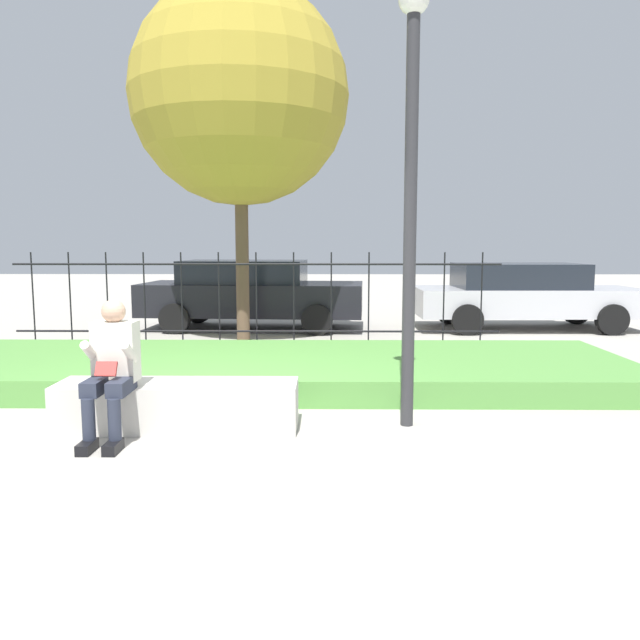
{
  "coord_description": "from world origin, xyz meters",
  "views": [
    {
      "loc": [
        1.13,
        -5.71,
        1.74
      ],
      "look_at": [
        1.06,
        1.57,
        0.84
      ],
      "focal_mm": 35.0,
      "sensor_mm": 36.0,
      "label": 1
    }
  ],
  "objects_px": {
    "car_parked_right": "(523,294)",
    "street_lamp": "(411,163)",
    "tree_behind_fence": "(240,96)",
    "stone_bench": "(178,408)",
    "person_seated_reader": "(112,364)",
    "car_parked_center": "(251,293)"
  },
  "relations": [
    {
      "from": "street_lamp",
      "to": "tree_behind_fence",
      "type": "xyz_separation_m",
      "value": [
        -2.26,
        5.19,
        1.78
      ]
    },
    {
      "from": "person_seated_reader",
      "to": "tree_behind_fence",
      "type": "xyz_separation_m",
      "value": [
        0.41,
        5.64,
        3.58
      ]
    },
    {
      "from": "stone_bench",
      "to": "person_seated_reader",
      "type": "relative_size",
      "value": 1.8
    },
    {
      "from": "car_parked_center",
      "to": "car_parked_right",
      "type": "distance_m",
      "value": 5.56
    },
    {
      "from": "car_parked_right",
      "to": "tree_behind_fence",
      "type": "xyz_separation_m",
      "value": [
        -5.5,
        -1.64,
        3.55
      ]
    },
    {
      "from": "car_parked_right",
      "to": "street_lamp",
      "type": "xyz_separation_m",
      "value": [
        -3.24,
        -6.83,
        1.76
      ]
    },
    {
      "from": "tree_behind_fence",
      "to": "street_lamp",
      "type": "bearing_deg",
      "value": -66.42
    },
    {
      "from": "car_parked_right",
      "to": "tree_behind_fence",
      "type": "height_order",
      "value": "tree_behind_fence"
    },
    {
      "from": "stone_bench",
      "to": "person_seated_reader",
      "type": "distance_m",
      "value": 0.76
    },
    {
      "from": "street_lamp",
      "to": "stone_bench",
      "type": "bearing_deg",
      "value": -176.42
    },
    {
      "from": "car_parked_right",
      "to": "tree_behind_fence",
      "type": "distance_m",
      "value": 6.75
    },
    {
      "from": "street_lamp",
      "to": "tree_behind_fence",
      "type": "bearing_deg",
      "value": 113.58
    },
    {
      "from": "street_lamp",
      "to": "tree_behind_fence",
      "type": "distance_m",
      "value": 5.93
    },
    {
      "from": "stone_bench",
      "to": "tree_behind_fence",
      "type": "bearing_deg",
      "value": 90.96
    },
    {
      "from": "stone_bench",
      "to": "street_lamp",
      "type": "bearing_deg",
      "value": 3.58
    },
    {
      "from": "stone_bench",
      "to": "car_parked_center",
      "type": "height_order",
      "value": "car_parked_center"
    },
    {
      "from": "person_seated_reader",
      "to": "street_lamp",
      "type": "xyz_separation_m",
      "value": [
        2.67,
        0.45,
        1.8
      ]
    },
    {
      "from": "car_parked_right",
      "to": "street_lamp",
      "type": "distance_m",
      "value": 7.76
    },
    {
      "from": "person_seated_reader",
      "to": "car_parked_center",
      "type": "distance_m",
      "value": 7.31
    },
    {
      "from": "car_parked_center",
      "to": "tree_behind_fence",
      "type": "distance_m",
      "value": 3.89
    },
    {
      "from": "stone_bench",
      "to": "car_parked_center",
      "type": "bearing_deg",
      "value": 91.2
    },
    {
      "from": "person_seated_reader",
      "to": "car_parked_right",
      "type": "relative_size",
      "value": 0.28
    }
  ]
}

